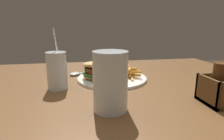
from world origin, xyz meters
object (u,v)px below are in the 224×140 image
meal_plate_near (106,73)px  spoon (76,73)px  beer_glass (110,83)px  condiment_caddy (224,88)px  juice_glass (57,72)px

meal_plate_near → spoon: (0.12, -0.10, -0.02)m
beer_glass → condiment_caddy: 0.33m
meal_plate_near → condiment_caddy: bearing=136.3°
juice_glass → condiment_caddy: 0.52m
meal_plate_near → condiment_caddy: (-0.30, 0.28, 0.02)m
spoon → condiment_caddy: 0.57m
meal_plate_near → condiment_caddy: 0.41m
juice_glass → condiment_caddy: (-0.48, 0.21, -0.02)m
spoon → beer_glass: bearing=54.5°
condiment_caddy → juice_glass: bearing=-23.9°
juice_glass → condiment_caddy: juice_glass is taller
condiment_caddy → beer_glass: bearing=-2.2°
meal_plate_near → beer_glass: (0.03, 0.27, 0.05)m
juice_glass → spoon: bearing=-109.0°
beer_glass → condiment_caddy: size_ratio=1.32×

